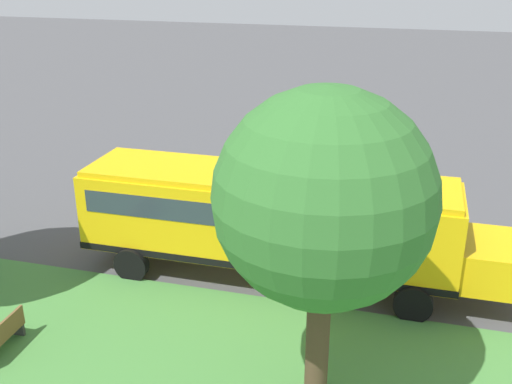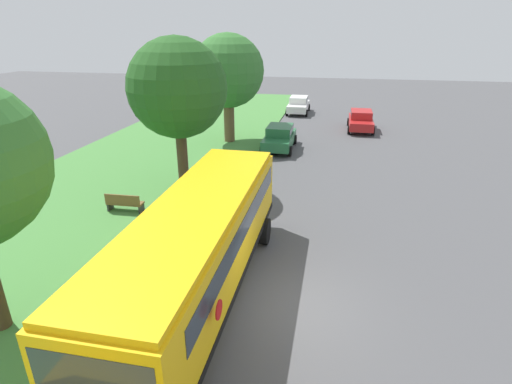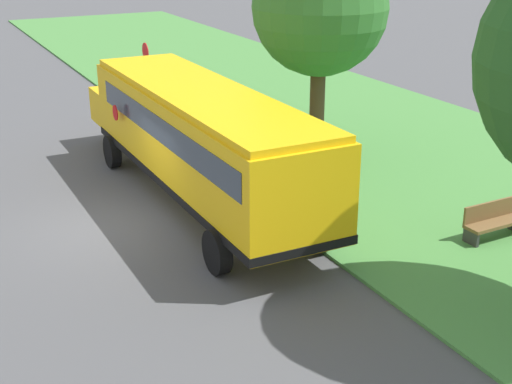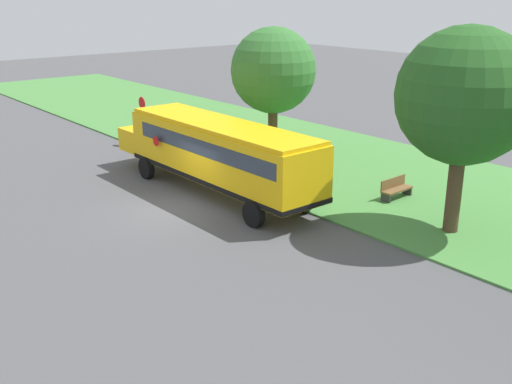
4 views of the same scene
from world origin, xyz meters
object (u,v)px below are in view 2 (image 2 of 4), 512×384
(car_red_middle, at_px, (361,119))
(oak_tree_far_end, at_px, (227,69))
(school_bus, at_px, (196,247))
(oak_tree_roadside_mid, at_px, (177,89))
(park_bench, at_px, (124,203))
(car_white_furthest, at_px, (299,104))
(car_green_nearest, at_px, (280,136))

(car_red_middle, xyz_separation_m, oak_tree_far_end, (-9.42, -5.68, 4.17))
(oak_tree_far_end, bearing_deg, school_bus, -77.70)
(oak_tree_roadside_mid, height_order, park_bench, oak_tree_roadside_mid)
(car_white_furthest, xyz_separation_m, oak_tree_far_end, (-3.82, -11.74, 4.17))
(oak_tree_roadside_mid, bearing_deg, car_red_middle, 57.47)
(oak_tree_far_end, bearing_deg, car_red_middle, 31.11)
(oak_tree_roadside_mid, bearing_deg, car_green_nearest, 64.89)
(school_bus, height_order, car_white_furthest, school_bus)
(car_green_nearest, height_order, oak_tree_roadside_mid, oak_tree_roadside_mid)
(oak_tree_roadside_mid, bearing_deg, car_white_furthest, 79.70)
(school_bus, bearing_deg, car_white_furthest, 90.16)
(car_red_middle, height_order, car_white_furthest, same)
(car_green_nearest, bearing_deg, car_red_middle, 49.88)
(car_green_nearest, xyz_separation_m, car_red_middle, (5.60, 6.64, 0.00))
(car_white_furthest, relative_size, oak_tree_roadside_mid, 0.60)
(car_green_nearest, distance_m, oak_tree_far_end, 5.73)
(oak_tree_roadside_mid, distance_m, oak_tree_far_end, 9.01)
(school_bus, distance_m, park_bench, 7.69)
(school_bus, distance_m, oak_tree_roadside_mid, 10.12)
(school_bus, height_order, oak_tree_far_end, oak_tree_far_end)
(school_bus, bearing_deg, car_red_middle, 76.82)
(oak_tree_far_end, xyz_separation_m, park_bench, (-1.38, -12.48, -4.57))
(car_red_middle, bearing_deg, oak_tree_roadside_mid, -122.53)
(car_red_middle, height_order, oak_tree_far_end, oak_tree_far_end)
(school_bus, xyz_separation_m, oak_tree_roadside_mid, (-3.86, 8.86, 3.01))
(oak_tree_far_end, height_order, park_bench, oak_tree_far_end)
(car_green_nearest, relative_size, oak_tree_roadside_mid, 0.60)
(car_green_nearest, height_order, car_white_furthest, same)
(car_white_furthest, bearing_deg, oak_tree_roadside_mid, -100.30)
(school_bus, distance_m, car_white_furthest, 29.63)
(park_bench, bearing_deg, school_bus, -45.61)
(car_red_middle, xyz_separation_m, oak_tree_roadside_mid, (-9.37, -14.69, 4.06))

